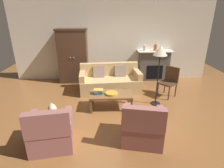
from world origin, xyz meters
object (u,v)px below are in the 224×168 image
mantel_vase_cream (145,48)px  mantel_vase_terracotta (155,47)px  floor_lamp (160,54)px  dog (53,110)px  book_stack (98,91)px  fireplace (154,65)px  couch (110,81)px  armchair_near_left (51,132)px  armchair_near_right (143,127)px  fruit_bowl (112,93)px  armoire (73,56)px  coffee_table (111,95)px  side_chair_wooden (169,80)px

mantel_vase_cream → mantel_vase_terracotta: mantel_vase_terracotta is taller
floor_lamp → dog: floor_lamp is taller
book_stack → floor_lamp: size_ratio=0.16×
fireplace → floor_lamp: floor_lamp is taller
couch → dog: couch is taller
fireplace → mantel_vase_cream: 0.75m
armchair_near_left → dog: 0.98m
fireplace → armchair_near_right: 3.71m
mantel_vase_cream → mantel_vase_terracotta: bearing=0.0°
mantel_vase_cream → floor_lamp: 1.98m
fruit_bowl → book_stack: book_stack is taller
armoire → mantel_vase_terracotta: 2.96m
couch → armchair_near_left: 2.88m
mantel_vase_cream → mantel_vase_terracotta: (0.38, 0.00, 0.02)m
book_stack → dog: (-1.08, -0.50, -0.24)m
floor_lamp → coffee_table: bearing=-171.6°
book_stack → fireplace: bearing=47.3°
armoire → mantel_vase_terracotta: size_ratio=8.40×
floor_lamp → mantel_vase_cream: bearing=88.9°
couch → mantel_vase_terracotta: (1.67, 0.97, 0.92)m
coffee_table → dog: (-1.40, -0.49, -0.12)m
fruit_bowl → armchair_near_left: armchair_near_left is taller
couch → mantel_vase_cream: bearing=36.9°
fireplace → coffee_table: fireplace is taller
fireplace → armchair_near_right: bearing=-107.4°
fruit_bowl → mantel_vase_terracotta: bearing=52.9°
armchair_near_right → side_chair_wooden: size_ratio=1.01×
fireplace → armchair_near_right: size_ratio=1.39×
mantel_vase_terracotta → dog: 4.18m
book_stack → floor_lamp: bearing=6.4°
floor_lamp → dog: size_ratio=3.02×
side_chair_wooden → couch: bearing=165.3°
fireplace → dog: 4.08m
coffee_table → mantel_vase_cream: size_ratio=5.76×
couch → mantel_vase_terracotta: 2.13m
mantel_vase_terracotta → floor_lamp: (-0.42, -1.97, 0.18)m
armoire → couch: 1.69m
armoire → fruit_bowl: bearing=-58.9°
dog → floor_lamp: bearing=14.3°
fruit_bowl → mantel_vase_cream: size_ratio=1.68×
couch → mantel_vase_terracotta: size_ratio=8.76×
armoire → mantel_vase_cream: armoire is taller
couch → armchair_near_right: bearing=-77.6°
fruit_bowl → armoire: bearing=121.1°
book_stack → dog: size_ratio=0.48×
side_chair_wooden → dog: bearing=-159.1°
armchair_near_right → side_chair_wooden: 2.42m
mantel_vase_terracotta → armchair_near_right: 3.79m
couch → armchair_near_left: armchair_near_left is taller
coffee_table → floor_lamp: bearing=8.4°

